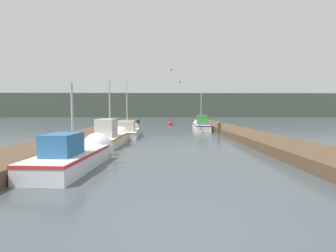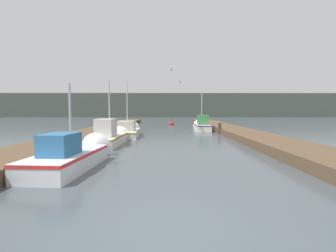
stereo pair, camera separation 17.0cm
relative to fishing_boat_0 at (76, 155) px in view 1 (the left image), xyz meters
name	(u,v)px [view 1 (the left image)]	position (x,y,z in m)	size (l,w,h in m)	color
ground_plane	(179,235)	(3.53, -4.68, -0.42)	(200.00, 200.00, 0.00)	#424C51
dock_left	(99,131)	(-2.41, 11.32, -0.18)	(2.74, 40.00, 0.48)	brown
dock_right	(234,131)	(9.47, 11.32, -0.18)	(2.74, 40.00, 0.48)	brown
distant_shore_ridge	(165,106)	(3.53, 65.27, 3.09)	(120.00, 16.00, 7.01)	#424C42
fishing_boat_0	(76,155)	(0.00, 0.00, 0.00)	(1.87, 4.56, 3.50)	silver
fishing_boat_1	(112,136)	(-0.02, 5.72, 0.04)	(1.61, 5.12, 4.26)	silver
fishing_boat_2	(128,131)	(0.30, 10.04, -0.03)	(2.04, 5.45, 4.94)	silver
fishing_boat_3	(201,125)	(7.13, 15.06, 0.09)	(1.53, 5.29, 4.39)	silver
mooring_piling_0	(206,123)	(8.12, 17.17, 0.15)	(0.24, 0.24, 1.12)	#473523
mooring_piling_1	(219,128)	(8.07, 11.07, 0.12)	(0.30, 0.30, 1.06)	#473523
channel_buoy	(170,124)	(4.18, 23.23, -0.24)	(0.63, 0.63, 1.13)	red
seagull_lead	(180,82)	(4.46, 8.28, 3.74)	(0.30, 0.56, 0.12)	white
seagull_1	(171,70)	(3.85, 11.01, 5.08)	(0.30, 0.56, 0.12)	white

